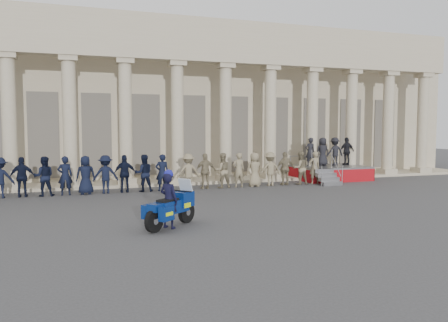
{
  "coord_description": "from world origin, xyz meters",
  "views": [
    {
      "loc": [
        -3.55,
        -13.99,
        2.92
      ],
      "look_at": [
        1.99,
        2.55,
        1.6
      ],
      "focal_mm": 35.0,
      "sensor_mm": 36.0,
      "label": 1
    }
  ],
  "objects": [
    {
      "name": "rider",
      "position": [
        -1.08,
        -1.56,
        0.86
      ],
      "size": [
        0.68,
        0.71,
        1.72
      ],
      "rotation": [
        0.0,
        0.0,
        2.26
      ],
      "color": "black",
      "rests_on": "ground"
    },
    {
      "name": "building",
      "position": [
        -0.0,
        14.74,
        4.52
      ],
      "size": [
        40.0,
        12.5,
        9.0
      ],
      "color": "tan",
      "rests_on": "ground"
    },
    {
      "name": "reviewing_stand",
      "position": [
        10.01,
        7.4,
        1.21
      ],
      "size": [
        3.88,
        3.81,
        2.38
      ],
      "color": "gray",
      "rests_on": "ground"
    },
    {
      "name": "ground",
      "position": [
        0.0,
        0.0,
        0.0
      ],
      "size": [
        90.0,
        90.0,
        0.0
      ],
      "primitive_type": "plane",
      "color": "#3A3A3C",
      "rests_on": "ground"
    },
    {
      "name": "motorcycle",
      "position": [
        -0.99,
        -1.48,
        0.6
      ],
      "size": [
        1.79,
        1.59,
        1.38
      ],
      "rotation": [
        0.0,
        0.0,
        0.69
      ],
      "color": "black",
      "rests_on": "ground"
    },
    {
      "name": "officer_rank",
      "position": [
        -2.28,
        6.07,
        0.85
      ],
      "size": [
        21.42,
        0.65,
        1.71
      ],
      "color": "black",
      "rests_on": "ground"
    }
  ]
}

